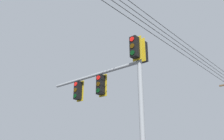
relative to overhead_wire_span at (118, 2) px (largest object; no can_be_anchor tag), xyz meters
The scene contains 2 objects.
signal_mast_assembly 3.47m from the overhead_wire_span, 33.27° to the left, with size 1.35×5.72×6.65m.
overhead_wire_span is the anchor object (origin of this frame).
Camera 1 is at (-7.20, -4.47, 2.09)m, focal length 37.26 mm.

